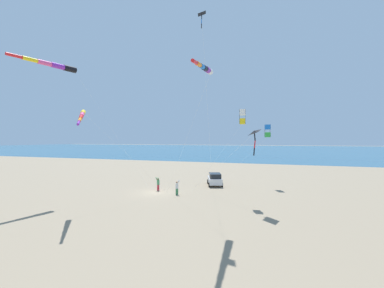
{
  "coord_description": "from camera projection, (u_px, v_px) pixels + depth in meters",
  "views": [
    {
      "loc": [
        -29.6,
        -15.43,
        6.86
      ],
      "look_at": [
        -3.33,
        -6.31,
        6.4
      ],
      "focal_mm": 23.82,
      "sensor_mm": 36.0,
      "label": 1
    }
  ],
  "objects": [
    {
      "name": "ground_plane",
      "position": [
        155.0,
        192.0,
        33.13
      ],
      "size": [
        600.0,
        600.0,
        0.0
      ],
      "primitive_type": "plane",
      "color": "gray"
    },
    {
      "name": "ocean_water_strip",
      "position": [
        258.0,
        149.0,
        188.99
      ],
      "size": [
        240.0,
        600.0,
        0.01
      ],
      "primitive_type": "cube",
      "color": "#285B7A",
      "rests_on": "ground_plane"
    },
    {
      "name": "parked_car",
      "position": [
        215.0,
        179.0,
        38.2
      ],
      "size": [
        4.67,
        3.17,
        1.85
      ],
      "color": "silver",
      "rests_on": "ground_plane"
    },
    {
      "name": "cooler_box",
      "position": [
        218.0,
        181.0,
        40.69
      ],
      "size": [
        0.62,
        0.42,
        0.42
      ],
      "color": "red",
      "rests_on": "ground_plane"
    },
    {
      "name": "person_adult_flyer",
      "position": [
        177.0,
        187.0,
        31.74
      ],
      "size": [
        0.59,
        0.65,
        1.83
      ],
      "color": "#3D7F51",
      "rests_on": "ground_plane"
    },
    {
      "name": "person_child_green_jacket",
      "position": [
        158.0,
        183.0,
        34.38
      ],
      "size": [
        0.59,
        0.47,
        1.83
      ],
      "color": "#B72833",
      "rests_on": "ground_plane"
    },
    {
      "name": "kite_windsock_rainbow_low_near",
      "position": [
        205.0,
        69.0,
        20.43
      ],
      "size": [
        15.91,
        9.12,
        13.31
      ],
      "color": "white",
      "rests_on": "ground_plane"
    },
    {
      "name": "kite_delta_magenta_far_left",
      "position": [
        202.0,
        16.0,
        22.62
      ],
      "size": [
        13.18,
        2.81,
        18.19
      ],
      "color": "black",
      "rests_on": "ground_plane"
    },
    {
      "name": "kite_box_white_trailing",
      "position": [
        242.0,
        117.0,
        28.42
      ],
      "size": [
        3.41,
        7.4,
        10.26
      ],
      "color": "white",
      "rests_on": "ground_plane"
    },
    {
      "name": "kite_windsock_red_high_left",
      "position": [
        54.0,
        65.0,
        29.04
      ],
      "size": [
        12.84,
        9.13,
        15.76
      ],
      "color": "black",
      "rests_on": "ground_plane"
    },
    {
      "name": "kite_box_striped_overhead",
      "position": [
        268.0,
        131.0,
        37.57
      ],
      "size": [
        3.2,
        7.97,
        9.1
      ],
      "color": "blue",
      "rests_on": "ground_plane"
    },
    {
      "name": "kite_windsock_long_streamer_right",
      "position": [
        82.0,
        116.0,
        24.06
      ],
      "size": [
        13.35,
        5.8,
        9.95
      ],
      "color": "yellow",
      "rests_on": "ground_plane"
    },
    {
      "name": "kite_delta_small_distant",
      "position": [
        254.0,
        133.0,
        25.03
      ],
      "size": [
        10.26,
        9.87,
        7.98
      ],
      "color": "black",
      "rests_on": "ground_plane"
    }
  ]
}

